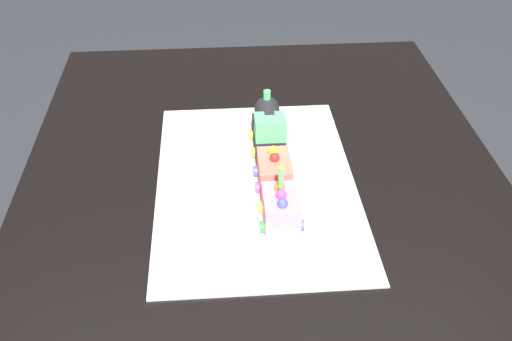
# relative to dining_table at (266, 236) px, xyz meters

# --- Properties ---
(dining_table) EXTENTS (1.40, 1.00, 0.74)m
(dining_table) POSITION_rel_dining_table_xyz_m (0.00, 0.00, 0.00)
(dining_table) COLOR black
(dining_table) RESTS_ON ground
(cake_board) EXTENTS (0.60, 0.40, 0.00)m
(cake_board) POSITION_rel_dining_table_xyz_m (-0.04, -0.02, 0.11)
(cake_board) COLOR silver
(cake_board) RESTS_ON dining_table
(cake_locomotive) EXTENTS (0.14, 0.08, 0.12)m
(cake_locomotive) POSITION_rel_dining_table_xyz_m (-0.17, 0.02, 0.16)
(cake_locomotive) COLOR #232328
(cake_locomotive) RESTS_ON cake_board
(cake_car_flatbed_coral) EXTENTS (0.10, 0.08, 0.07)m
(cake_car_flatbed_coral) POSITION_rel_dining_table_xyz_m (-0.04, 0.02, 0.14)
(cake_car_flatbed_coral) COLOR #F27260
(cake_car_flatbed_coral) RESTS_ON cake_board
(cake_car_hopper_bubblegum) EXTENTS (0.10, 0.08, 0.07)m
(cake_car_hopper_bubblegum) POSITION_rel_dining_table_xyz_m (0.08, 0.02, 0.14)
(cake_car_hopper_bubblegum) COLOR pink
(cake_car_hopper_bubblegum) RESTS_ON cake_board
(birthday_candle) EXTENTS (0.01, 0.01, 0.06)m
(birthday_candle) POSITION_rel_dining_table_xyz_m (0.07, 0.02, 0.21)
(birthday_candle) COLOR #66D872
(birthday_candle) RESTS_ON cake_car_hopper_bubblegum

